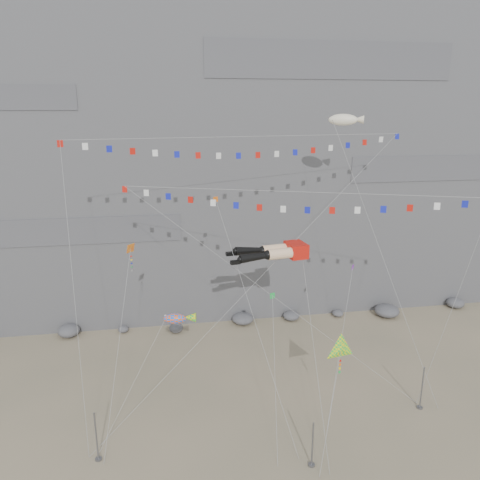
# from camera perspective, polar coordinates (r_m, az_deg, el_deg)

# --- Properties ---
(ground) EXTENTS (120.00, 120.00, 0.00)m
(ground) POSITION_cam_1_polar(r_m,az_deg,el_deg) (42.78, 4.53, -19.92)
(ground) COLOR gray
(ground) RESTS_ON ground
(cliff) EXTENTS (80.00, 28.00, 50.00)m
(cliff) POSITION_cam_1_polar(r_m,az_deg,el_deg) (66.25, -1.94, 15.79)
(cliff) COLOR slate
(cliff) RESTS_ON ground
(talus_boulders) EXTENTS (60.00, 3.00, 1.20)m
(talus_boulders) POSITION_cam_1_polar(r_m,az_deg,el_deg) (56.87, 0.35, -9.58)
(talus_boulders) COLOR #5E5F63
(talus_boulders) RESTS_ON ground
(anchor_pole_left) EXTENTS (0.12, 0.12, 4.00)m
(anchor_pole_left) POSITION_cam_1_polar(r_m,az_deg,el_deg) (38.14, -17.11, -21.95)
(anchor_pole_left) COLOR slate
(anchor_pole_left) RESTS_ON ground
(anchor_pole_center) EXTENTS (0.12, 0.12, 3.62)m
(anchor_pole_center) POSITION_cam_1_polar(r_m,az_deg,el_deg) (36.73, 8.83, -23.42)
(anchor_pole_center) COLOR slate
(anchor_pole_center) RESTS_ON ground
(anchor_pole_right) EXTENTS (0.12, 0.12, 3.99)m
(anchor_pole_right) POSITION_cam_1_polar(r_m,az_deg,el_deg) (44.49, 21.30, -16.45)
(anchor_pole_right) COLOR slate
(anchor_pole_right) RESTS_ON ground
(legs_kite) EXTENTS (7.21, 13.40, 17.73)m
(legs_kite) POSITION_cam_1_polar(r_m,az_deg,el_deg) (40.59, 4.36, -1.46)
(legs_kite) COLOR red
(legs_kite) RESTS_ON ground
(flag_banner_upper) EXTENTS (31.23, 14.18, 28.89)m
(flag_banner_upper) POSITION_cam_1_polar(r_m,az_deg,el_deg) (42.72, 1.00, 12.47)
(flag_banner_upper) COLOR red
(flag_banner_upper) RESTS_ON ground
(flag_banner_lower) EXTENTS (27.68, 10.54, 21.50)m
(flag_banner_lower) POSITION_cam_1_polar(r_m,az_deg,el_deg) (38.12, 6.84, 5.83)
(flag_banner_lower) COLOR red
(flag_banner_lower) RESTS_ON ground
(harlequin_kite) EXTENTS (3.17, 9.78, 16.42)m
(harlequin_kite) POSITION_cam_1_polar(r_m,az_deg,el_deg) (39.99, -13.21, -1.12)
(harlequin_kite) COLOR red
(harlequin_kite) RESTS_ON ground
(fish_windsock) EXTENTS (7.97, 6.41, 11.68)m
(fish_windsock) POSITION_cam_1_polar(r_m,az_deg,el_deg) (39.48, -7.97, -9.51)
(fish_windsock) COLOR #FF540D
(fish_windsock) RESTS_ON ground
(delta_kite) EXTENTS (4.82, 6.11, 9.27)m
(delta_kite) POSITION_cam_1_polar(r_m,az_deg,el_deg) (38.58, 12.22, -12.94)
(delta_kite) COLOR yellow
(delta_kite) RESTS_ON ground
(blimp_windsock) EXTENTS (7.61, 12.84, 27.06)m
(blimp_windsock) POSITION_cam_1_polar(r_m,az_deg,el_deg) (46.17, 12.48, 14.04)
(blimp_windsock) COLOR white
(blimp_windsock) RESTS_ON ground
(small_kite_a) EXTENTS (4.98, 13.27, 21.81)m
(small_kite_a) POSITION_cam_1_polar(r_m,az_deg,el_deg) (41.08, -2.73, 4.17)
(small_kite_a) COLOR orange
(small_kite_a) RESTS_ON ground
(small_kite_b) EXTENTS (6.12, 10.14, 15.55)m
(small_kite_b) POSITION_cam_1_polar(r_m,az_deg,el_deg) (43.60, 13.52, -3.70)
(small_kite_b) COLOR purple
(small_kite_b) RESTS_ON ground
(small_kite_c) EXTENTS (2.36, 10.39, 13.49)m
(small_kite_c) POSITION_cam_1_polar(r_m,az_deg,el_deg) (41.06, 3.99, -7.09)
(small_kite_c) COLOR green
(small_kite_c) RESTS_ON ground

